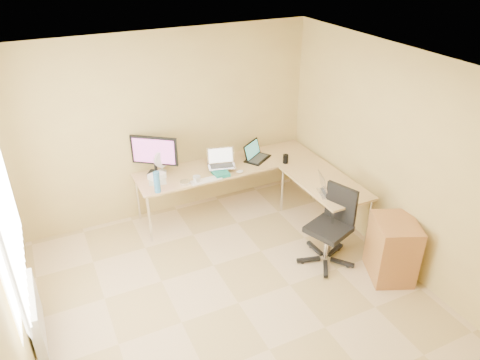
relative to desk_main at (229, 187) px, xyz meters
name	(u,v)px	position (x,y,z in m)	size (l,w,h in m)	color
floor	(238,303)	(-0.72, -1.85, -0.36)	(4.50, 4.50, 0.00)	#CCAE85
ceiling	(238,75)	(-0.72, -1.85, 2.24)	(4.50, 4.50, 0.00)	white
wall_back	(168,127)	(-0.72, 0.40, 0.93)	(4.50, 4.50, 0.00)	tan
wall_left	(4,264)	(-2.83, -1.85, 0.93)	(4.50, 4.50, 0.00)	tan
wall_right	(401,163)	(1.38, -1.85, 0.93)	(4.50, 4.50, 0.00)	tan
desk_main	(229,187)	(0.00, 0.00, 0.00)	(2.65, 0.70, 0.73)	tan
desk_return	(323,204)	(0.98, -1.00, 0.00)	(0.70, 1.30, 0.73)	tan
monitor	(155,155)	(-1.00, 0.20, 0.64)	(0.64, 0.21, 0.55)	black
book_stack	(220,173)	(-0.21, -0.20, 0.39)	(0.20, 0.27, 0.05)	#187B6D
laptop_center	(221,159)	(-0.14, -0.08, 0.53)	(0.38, 0.29, 0.25)	silver
laptop_black	(258,151)	(0.46, -0.01, 0.49)	(0.40, 0.30, 0.25)	black
keyboard	(206,180)	(-0.46, -0.30, 0.37)	(0.43, 0.12, 0.02)	white
mouse	(240,171)	(0.05, -0.28, 0.38)	(0.11, 0.07, 0.04)	silver
mug	(197,180)	(-0.59, -0.30, 0.42)	(0.11, 0.11, 0.10)	silver
cd_stack	(185,183)	(-0.74, -0.25, 0.38)	(0.14, 0.14, 0.03)	white
water_bottle	(157,182)	(-1.13, -0.30, 0.51)	(0.08, 0.08, 0.29)	teal
papers	(157,179)	(-1.04, 0.02, 0.37)	(0.23, 0.33, 0.01)	beige
white_box	(157,176)	(-1.03, 0.05, 0.40)	(0.21, 0.15, 0.08)	white
desk_fan	(162,162)	(-0.91, 0.20, 0.52)	(0.25, 0.25, 0.32)	silver
black_cup	(286,159)	(0.77, -0.30, 0.43)	(0.08, 0.08, 0.13)	black
laptop_return	(331,186)	(0.85, -1.29, 0.48)	(0.27, 0.35, 0.23)	silver
office_chair	(329,228)	(0.59, -1.65, 0.14)	(0.60, 0.60, 1.00)	black
cabinet	(392,250)	(1.13, -2.19, -0.01)	(0.46, 0.57, 0.80)	#99623B
radiator	(35,314)	(-2.75, -1.45, -0.02)	(0.09, 0.80, 0.55)	white
window	(2,213)	(-2.78, -1.45, 1.19)	(0.10, 1.80, 1.40)	white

